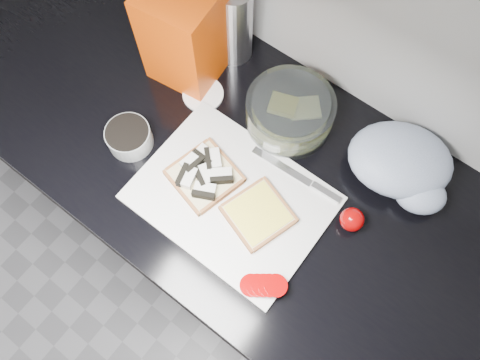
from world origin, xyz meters
name	(u,v)px	position (x,y,z in m)	size (l,w,h in m)	color
base_cabinet	(251,231)	(0.00, 1.20, 0.43)	(3.50, 0.60, 0.86)	black
countertop	(256,175)	(0.00, 1.20, 0.88)	(3.50, 0.64, 0.04)	black
cutting_board	(232,198)	(0.00, 1.12, 0.91)	(0.40, 0.30, 0.01)	silver
bread_left	(204,175)	(-0.08, 1.12, 0.93)	(0.16, 0.16, 0.04)	beige
bread_right	(258,214)	(0.07, 1.12, 0.92)	(0.16, 0.16, 0.02)	beige
tomato_slices	(263,285)	(0.16, 1.00, 0.92)	(0.10, 0.08, 0.02)	#930303
knife	(307,181)	(0.11, 1.24, 0.92)	(0.22, 0.03, 0.01)	silver
seed_tub	(129,137)	(-0.27, 1.09, 0.93)	(0.10, 0.10, 0.05)	gray
tub_lid	(203,94)	(-0.22, 1.28, 0.90)	(0.10, 0.10, 0.01)	white
glass_bowl	(289,112)	(-0.02, 1.35, 0.94)	(0.20, 0.20, 0.08)	silver
bread_bag	(184,35)	(-0.29, 1.32, 1.02)	(0.15, 0.14, 0.24)	#F65104
steel_canister	(234,24)	(-0.24, 1.43, 1.00)	(0.08, 0.08, 0.20)	#BAB9BE
grocery_bag	(403,165)	(0.25, 1.38, 0.95)	(0.28, 0.25, 0.10)	#AAB4D2
whole_tomatoes	(352,220)	(0.23, 1.22, 0.93)	(0.05, 0.05, 0.05)	#930303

